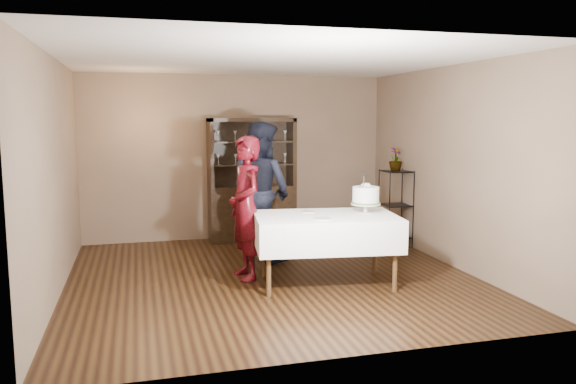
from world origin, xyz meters
name	(u,v)px	position (x,y,z in m)	size (l,w,h in m)	color
floor	(272,277)	(0.00, 0.00, 0.00)	(5.00, 5.00, 0.00)	black
ceiling	(271,60)	(0.00, 0.00, 2.70)	(5.00, 5.00, 0.00)	silver
back_wall	(237,157)	(0.00, 2.50, 1.35)	(5.00, 0.02, 2.70)	brown
wall_left	(55,177)	(-2.50, 0.00, 1.35)	(0.02, 5.00, 2.70)	brown
wall_right	(451,167)	(2.50, 0.00, 1.35)	(0.02, 5.00, 2.70)	brown
china_hutch	(252,200)	(0.20, 2.25, 0.66)	(1.40, 0.48, 2.00)	black
plant_etagere	(396,205)	(2.28, 1.20, 0.65)	(0.42, 0.42, 1.20)	black
cake_table	(326,231)	(0.56, -0.45, 0.65)	(1.81, 1.25, 0.85)	white
woman	(246,208)	(-0.32, 0.05, 0.89)	(0.65, 0.43, 1.79)	#360604
man	(261,192)	(0.06, 0.89, 0.98)	(0.95, 0.74, 1.95)	black
cake	(366,196)	(1.09, -0.41, 1.05)	(0.38, 0.38, 0.50)	beige
plate_near	(322,219)	(0.43, -0.71, 0.85)	(0.21, 0.21, 0.01)	beige
plate_far	(308,212)	(0.41, -0.21, 0.85)	(0.17, 0.17, 0.01)	beige
potted_plant	(396,159)	(2.25, 1.18, 1.37)	(0.20, 0.20, 0.36)	#477035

